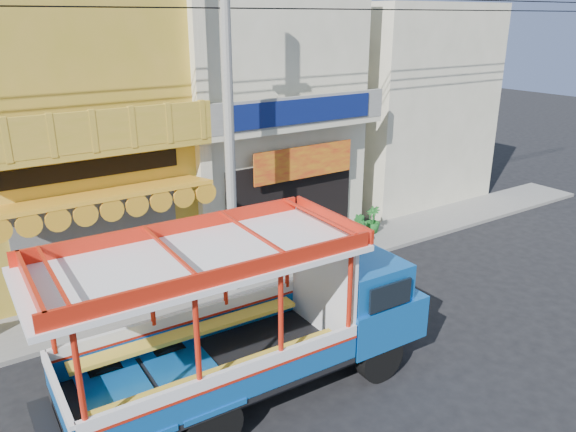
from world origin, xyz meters
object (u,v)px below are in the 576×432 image
object	(u,v)px
songthaew_truck	(271,313)
potted_plant_b	(362,230)
utility_pole	(234,107)
potted_plant_c	(373,220)
potted_plant_a	(289,241)

from	to	relation	value
songthaew_truck	potted_plant_b	size ratio (longest dim) A/B	7.75
utility_pole	potted_plant_b	bearing A→B (deg)	5.97
utility_pole	potted_plant_c	world-z (taller)	utility_pole
potted_plant_b	potted_plant_c	size ratio (longest dim) A/B	1.06
songthaew_truck	potted_plant_b	xyz separation A→B (m)	(6.34, 4.57, -1.08)
potted_plant_a	utility_pole	bearing A→B (deg)	156.30
utility_pole	potted_plant_b	world-z (taller)	utility_pole
songthaew_truck	potted_plant_a	bearing A→B (deg)	52.98
utility_pole	potted_plant_c	xyz separation A→B (m)	(5.81, 1.08, -4.45)
potted_plant_b	potted_plant_c	bearing A→B (deg)	-110.97
potted_plant_a	potted_plant_c	size ratio (longest dim) A/B	0.91
potted_plant_b	utility_pole	bearing A→B (deg)	44.79
utility_pole	potted_plant_c	size ratio (longest dim) A/B	30.40
songthaew_truck	potted_plant_a	distance (m)	6.66
utility_pole	potted_plant_b	size ratio (longest dim) A/B	28.69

